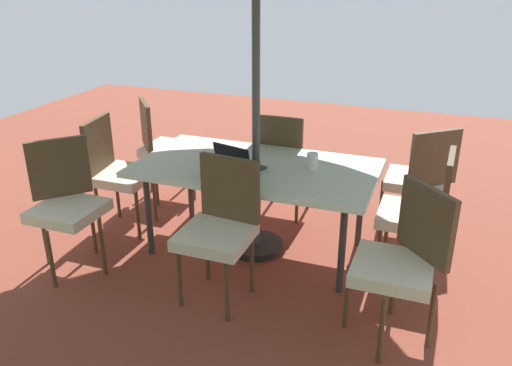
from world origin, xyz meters
name	(u,v)px	position (x,y,z in m)	size (l,w,h in m)	color
ground_plane	(256,250)	(0.00, 0.00, -0.01)	(10.00, 10.00, 0.02)	brown
dining_table	(256,172)	(0.00, 0.00, 0.68)	(1.83, 1.01, 0.73)	silver
chair_south	(283,159)	(0.00, -0.67, 0.55)	(0.46, 0.46, 0.98)	beige
chair_east	(117,169)	(1.25, 0.05, 0.55)	(0.49, 0.48, 0.98)	beige
chair_west	(421,209)	(-1.24, -0.03, 0.55)	(0.47, 0.46, 0.98)	beige
chair_southwest	(420,176)	(-1.18, -0.68, 0.55)	(0.58, 0.59, 0.98)	beige
chair_north	(220,224)	(0.00, 0.68, 0.55)	(0.47, 0.48, 0.98)	beige
chair_southeast	(163,144)	(1.21, -0.67, 0.55)	(0.59, 0.58, 0.98)	beige
chair_northeast	(66,200)	(1.22, 0.72, 0.55)	(0.59, 0.59, 0.98)	beige
chair_northwest	(402,258)	(-1.18, 0.70, 0.55)	(0.59, 0.59, 0.98)	beige
laptop	(238,164)	(0.09, 0.13, 0.78)	(0.37, 0.32, 0.21)	#2D2D33
cup	(312,161)	(-0.42, -0.09, 0.79)	(0.08, 0.08, 0.12)	white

